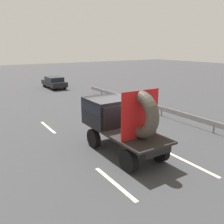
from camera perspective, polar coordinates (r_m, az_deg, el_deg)
name	(u,v)px	position (r m, az deg, el deg)	size (l,w,h in m)	color
ground_plane	(116,145)	(12.32, 1.03, -7.88)	(120.00, 120.00, 0.00)	#38383A
flatbed_truck	(118,117)	(11.30, 1.36, -1.32)	(2.02, 4.69, 3.17)	black
distant_sedan	(54,82)	(29.61, -13.61, 6.97)	(1.80, 4.20, 1.37)	black
guardrail	(143,103)	(19.04, 7.29, 2.13)	(0.10, 16.98, 0.71)	gray
lane_dash_left_near	(115,183)	(9.18, 0.61, -16.60)	(2.65, 0.16, 0.01)	beige
lane_dash_left_far	(48,127)	(15.42, -15.03, -3.52)	(2.54, 0.16, 0.01)	beige
lane_dash_right_near	(191,164)	(11.04, 18.27, -11.59)	(2.77, 0.16, 0.01)	beige
lane_dash_right_far	(92,115)	(17.54, -4.79, -0.74)	(2.84, 0.16, 0.01)	beige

